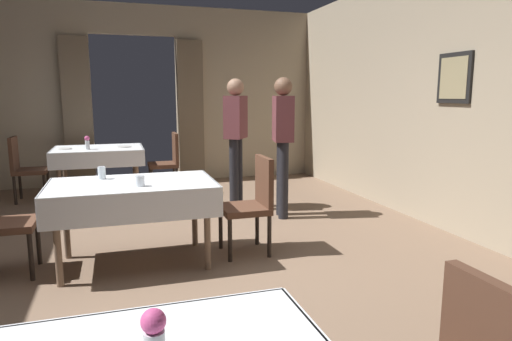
{
  "coord_description": "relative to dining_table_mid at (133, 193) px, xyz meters",
  "views": [
    {
      "loc": [
        -0.34,
        -3.78,
        1.51
      ],
      "look_at": [
        0.86,
        0.03,
        0.83
      ],
      "focal_mm": 31.33,
      "sensor_mm": 36.0,
      "label": 1
    }
  ],
  "objects": [
    {
      "name": "wall_right",
      "position": [
        3.43,
        -0.23,
        0.84
      ],
      "size": [
        0.16,
        8.4,
        3.0
      ],
      "color": "tan",
      "rests_on": "ground"
    },
    {
      "name": "ground",
      "position": [
        0.23,
        -0.23,
        -0.66
      ],
      "size": [
        10.08,
        10.08,
        0.0
      ],
      "primitive_type": "plane",
      "color": "#7A604C"
    },
    {
      "name": "dining_table_far",
      "position": [
        -0.37,
        2.86,
        0.0
      ],
      "size": [
        1.26,
        0.98,
        0.75
      ],
      "color": "#7A604C",
      "rests_on": "ground"
    },
    {
      "name": "dining_table_mid",
      "position": [
        0.0,
        0.0,
        0.0
      ],
      "size": [
        1.43,
        0.89,
        0.75
      ],
      "color": "#7A604C",
      "rests_on": "ground"
    },
    {
      "name": "flower_vase_near",
      "position": [
        -0.04,
        -2.85,
        0.19
      ],
      "size": [
        0.07,
        0.07,
        0.19
      ],
      "color": "silver",
      "rests_on": "dining_table_near"
    },
    {
      "name": "person_waiter_by_doorway",
      "position": [
        1.83,
        1.09,
        0.37
      ],
      "size": [
        0.29,
        0.4,
        1.72
      ],
      "color": "black",
      "rests_on": "ground"
    },
    {
      "name": "chair_far_left",
      "position": [
        -1.39,
        2.96,
        -0.14
      ],
      "size": [
        0.44,
        0.44,
        0.93
      ],
      "color": "black",
      "rests_on": "ground"
    },
    {
      "name": "glass_mid_b",
      "position": [
        0.06,
        -0.2,
        0.14
      ],
      "size": [
        0.08,
        0.08,
        0.09
      ],
      "primitive_type": "cylinder",
      "color": "silver",
      "rests_on": "dining_table_mid"
    },
    {
      "name": "chair_mid_right",
      "position": [
        1.1,
        -0.02,
        -0.14
      ],
      "size": [
        0.44,
        0.44,
        0.93
      ],
      "color": "black",
      "rests_on": "ground"
    },
    {
      "name": "flower_vase_far",
      "position": [
        -0.51,
        2.69,
        0.2
      ],
      "size": [
        0.07,
        0.07,
        0.19
      ],
      "color": "silver",
      "rests_on": "dining_table_far"
    },
    {
      "name": "plate_far_c",
      "position": [
        -0.82,
        2.82,
        0.1
      ],
      "size": [
        0.19,
        0.19,
        0.01
      ],
      "primitive_type": "cylinder",
      "color": "white",
      "rests_on": "dining_table_far"
    },
    {
      "name": "wall_back",
      "position": [
        0.23,
        3.96,
        0.85
      ],
      "size": [
        6.4,
        0.27,
        3.0
      ],
      "color": "tan",
      "rests_on": "ground"
    },
    {
      "name": "chair_far_right",
      "position": [
        0.64,
        2.97,
        -0.14
      ],
      "size": [
        0.44,
        0.44,
        0.93
      ],
      "color": "black",
      "rests_on": "ground"
    },
    {
      "name": "plate_far_b",
      "position": [
        -0.01,
        2.83,
        0.1
      ],
      "size": [
        0.21,
        0.21,
        0.01
      ],
      "primitive_type": "cylinder",
      "color": "white",
      "rests_on": "dining_table_far"
    },
    {
      "name": "person_diner_standing_aside",
      "position": [
        1.38,
        1.65,
        0.37
      ],
      "size": [
        0.38,
        0.42,
        1.72
      ],
      "color": "black",
      "rests_on": "ground"
    },
    {
      "name": "glass_mid_a",
      "position": [
        -0.26,
        0.24,
        0.15
      ],
      "size": [
        0.07,
        0.07,
        0.12
      ],
      "primitive_type": "cylinder",
      "color": "silver",
      "rests_on": "dining_table_mid"
    }
  ]
}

